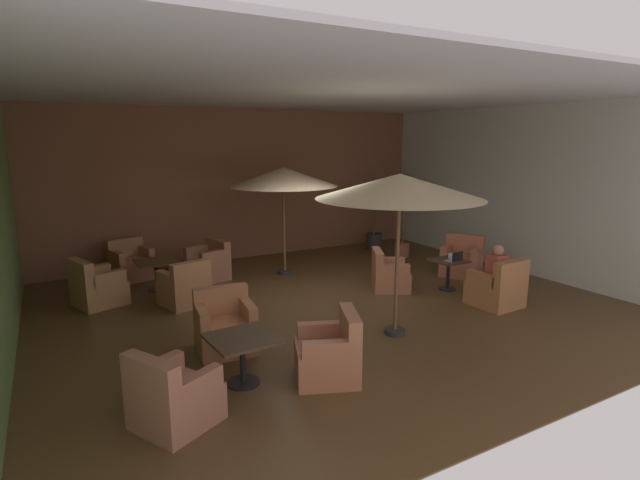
{
  "coord_description": "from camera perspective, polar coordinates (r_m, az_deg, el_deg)",
  "views": [
    {
      "loc": [
        -4.31,
        -7.26,
        2.98
      ],
      "look_at": [
        0.0,
        0.44,
        1.14
      ],
      "focal_mm": 27.4,
      "sensor_mm": 36.0,
      "label": 1
    }
  ],
  "objects": [
    {
      "name": "wall_back_brick",
      "position": [
        12.41,
        -8.85,
        6.4
      ],
      "size": [
        10.01,
        0.08,
        3.7
      ],
      "primitive_type": "cube",
      "color": "brown",
      "rests_on": "ground_plane"
    },
    {
      "name": "cafe_table_front_right",
      "position": [
        6.17,
        -9.06,
        -12.24
      ],
      "size": [
        0.83,
        0.83,
        0.61
      ],
      "color": "black",
      "rests_on": "ground_plane"
    },
    {
      "name": "armchair_mid_center_west",
      "position": [
        11.29,
        -21.21,
        -2.67
      ],
      "size": [
        0.93,
        0.9,
        0.86
      ],
      "color": "#A86747",
      "rests_on": "ground_plane"
    },
    {
      "name": "wall_right_plain",
      "position": [
        11.84,
        22.68,
        5.38
      ],
      "size": [
        0.08,
        8.71,
        3.7
      ],
      "primitive_type": "cube",
      "color": "silver",
      "rests_on": "ground_plane"
    },
    {
      "name": "iced_drink_cup",
      "position": [
        10.18,
        14.96,
        -1.77
      ],
      "size": [
        0.08,
        0.08,
        0.11
      ],
      "primitive_type": "cylinder",
      "color": "white",
      "rests_on": "cafe_table_front_left"
    },
    {
      "name": "potted_tree_mid_left",
      "position": [
        12.48,
        9.76,
        5.16
      ],
      "size": [
        0.82,
        0.82,
        2.13
      ],
      "color": "#AD6040",
      "rests_on": "ground_plane"
    },
    {
      "name": "armchair_front_right_south",
      "position": [
        5.58,
        -16.81,
        -17.29
      ],
      "size": [
        1.01,
        1.0,
        0.85
      ],
      "color": "#A76950",
      "rests_on": "ground_plane"
    },
    {
      "name": "armchair_front_left_north",
      "position": [
        9.39,
        20.02,
        -5.4
      ],
      "size": [
        0.8,
        0.82,
        0.9
      ],
      "color": "#B37243",
      "rests_on": "ground_plane"
    },
    {
      "name": "cafe_table_front_left",
      "position": [
        10.1,
        14.77,
        -3.08
      ],
      "size": [
        0.62,
        0.62,
        0.61
      ],
      "color": "black",
      "rests_on": "ground_plane"
    },
    {
      "name": "ground_plane",
      "position": [
        8.96,
        1.38,
        -7.73
      ],
      "size": [
        10.01,
        8.71,
        0.02
      ],
      "primitive_type": "cube",
      "color": "brown"
    },
    {
      "name": "armchair_front_right_east",
      "position": [
        7.21,
        -11.02,
        -10.03
      ],
      "size": [
        0.88,
        0.86,
        0.87
      ],
      "color": "#B47149",
      "rests_on": "ground_plane"
    },
    {
      "name": "armchair_mid_center_north",
      "position": [
        9.75,
        -24.59,
        -5.1
      ],
      "size": [
        0.98,
        0.97,
        0.89
      ],
      "color": "#B2794D",
      "rests_on": "ground_plane"
    },
    {
      "name": "potted_tree_left_corner",
      "position": [
        13.38,
        6.38,
        3.31
      ],
      "size": [
        0.6,
        0.6,
        1.65
      ],
      "color": "#34322C",
      "rests_on": "ground_plane"
    },
    {
      "name": "ceiling_slab",
      "position": [
        8.48,
        1.5,
        16.84
      ],
      "size": [
        10.01,
        8.71,
        0.06
      ],
      "primitive_type": "cube",
      "color": "silver",
      "rests_on": "wall_back_brick"
    },
    {
      "name": "armchair_mid_center_east",
      "position": [
        9.22,
        -15.51,
        -5.44
      ],
      "size": [
        0.88,
        0.93,
        0.86
      ],
      "color": "#B5774C",
      "rests_on": "ground_plane"
    },
    {
      "name": "patron_blue_shirt",
      "position": [
        9.31,
        19.96,
        -2.89
      ],
      "size": [
        0.36,
        0.26,
        0.71
      ],
      "color": "#B24C3D",
      "rests_on": "ground_plane"
    },
    {
      "name": "armchair_front_left_east",
      "position": [
        11.26,
        16.23,
        -2.33
      ],
      "size": [
        1.06,
        1.08,
        0.88
      ],
      "color": "#B56849",
      "rests_on": "ground_plane"
    },
    {
      "name": "cafe_table_mid_center",
      "position": [
        10.21,
        -18.63,
        -2.99
      ],
      "size": [
        0.77,
        0.77,
        0.61
      ],
      "color": "black",
      "rests_on": "ground_plane"
    },
    {
      "name": "patio_umbrella_center_beige",
      "position": [
        7.27,
        9.28,
        6.12
      ],
      "size": [
        2.49,
        2.49,
        2.48
      ],
      "color": "#2D2D2D",
      "rests_on": "ground_plane"
    },
    {
      "name": "armchair_mid_center_south",
      "position": [
        10.76,
        -12.93,
        -2.81
      ],
      "size": [
        0.9,
        0.96,
        0.85
      ],
      "color": "#A7664B",
      "rests_on": "ground_plane"
    },
    {
      "name": "armchair_front_right_north",
      "position": [
        6.29,
        1.17,
        -13.25
      ],
      "size": [
        0.99,
        0.98,
        0.87
      ],
      "color": "#B16948",
      "rests_on": "ground_plane"
    },
    {
      "name": "patio_umbrella_tall_red",
      "position": [
        10.66,
        -4.3,
        7.33
      ],
      "size": [
        2.35,
        2.35,
        2.38
      ],
      "color": "#2D2D2D",
      "rests_on": "ground_plane"
    },
    {
      "name": "open_laptop",
      "position": [
        9.95,
        15.5,
        -2.13
      ],
      "size": [
        0.34,
        0.26,
        0.2
      ],
      "color": "#9EA0A5",
      "rests_on": "cafe_table_front_left"
    },
    {
      "name": "armchair_front_left_south",
      "position": [
        9.9,
        8.06,
        -4.05
      ],
      "size": [
        0.97,
        0.98,
        0.81
      ],
      "color": "#B66C4B",
      "rests_on": "ground_plane"
    }
  ]
}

